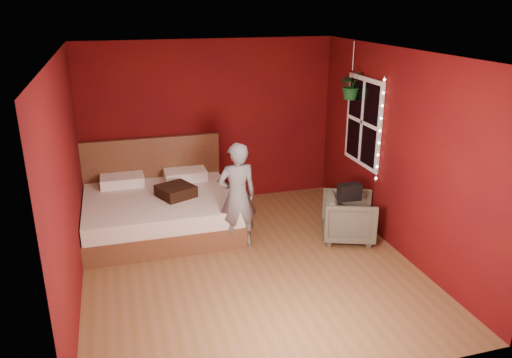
{
  "coord_description": "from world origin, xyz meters",
  "views": [
    {
      "loc": [
        -1.46,
        -5.38,
        3.15
      ],
      "look_at": [
        0.22,
        0.4,
        0.98
      ],
      "focal_mm": 35.0,
      "sensor_mm": 36.0,
      "label": 1
    }
  ],
  "objects": [
    {
      "name": "floor",
      "position": [
        0.0,
        0.0,
        0.0
      ],
      "size": [
        4.5,
        4.5,
        0.0
      ],
      "primitive_type": "plane",
      "color": "brown",
      "rests_on": "ground"
    },
    {
      "name": "room_walls",
      "position": [
        0.0,
        0.0,
        1.68
      ],
      "size": [
        4.04,
        4.54,
        2.62
      ],
      "color": "#5B0C09",
      "rests_on": "ground"
    },
    {
      "name": "window",
      "position": [
        1.97,
        0.9,
        1.5
      ],
      "size": [
        0.05,
        0.97,
        1.27
      ],
      "color": "white",
      "rests_on": "room_walls"
    },
    {
      "name": "fairy_lights",
      "position": [
        1.94,
        0.37,
        1.5
      ],
      "size": [
        0.04,
        0.04,
        1.45
      ],
      "color": "silver",
      "rests_on": "room_walls"
    },
    {
      "name": "bed",
      "position": [
        -0.95,
        1.4,
        0.3
      ],
      "size": [
        2.11,
        1.79,
        1.16
      ],
      "color": "brown",
      "rests_on": "ground"
    },
    {
      "name": "person",
      "position": [
        -0.01,
        0.5,
        0.73
      ],
      "size": [
        0.55,
        0.38,
        1.45
      ],
      "primitive_type": "imported",
      "rotation": [
        0.0,
        0.0,
        3.21
      ],
      "color": "slate",
      "rests_on": "ground"
    },
    {
      "name": "armchair",
      "position": [
        1.53,
        0.3,
        0.32
      ],
      "size": [
        0.9,
        0.89,
        0.64
      ],
      "primitive_type": "imported",
      "rotation": [
        0.0,
        0.0,
        1.21
      ],
      "color": "#666550",
      "rests_on": "ground"
    },
    {
      "name": "handbag",
      "position": [
        1.45,
        0.19,
        0.75
      ],
      "size": [
        0.31,
        0.17,
        0.22
      ],
      "primitive_type": "cube",
      "rotation": [
        0.0,
        0.0,
        -0.06
      ],
      "color": "black",
      "rests_on": "armchair"
    },
    {
      "name": "throw_pillow",
      "position": [
        -0.72,
        1.22,
        0.61
      ],
      "size": [
        0.6,
        0.6,
        0.16
      ],
      "primitive_type": "cube",
      "rotation": [
        0.0,
        0.0,
        0.42
      ],
      "color": "black",
      "rests_on": "bed"
    },
    {
      "name": "hanging_plant",
      "position": [
        1.88,
        1.17,
        1.99
      ],
      "size": [
        0.4,
        0.36,
        0.82
      ],
      "color": "silver",
      "rests_on": "room_walls"
    }
  ]
}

